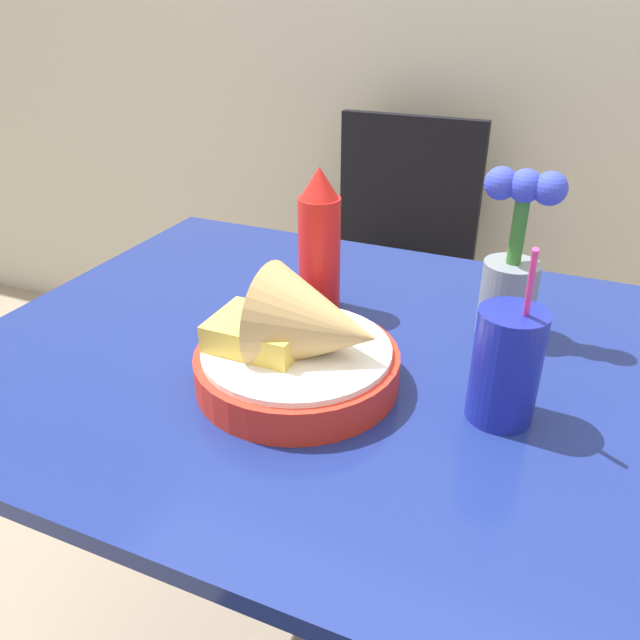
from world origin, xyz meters
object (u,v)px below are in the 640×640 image
object	(u,v)px
food_basket	(304,348)
ketchup_bottle	(319,243)
flower_vase	(512,268)
drink_cup	(505,369)
chair_far_window	(396,259)

from	to	relation	value
food_basket	ketchup_bottle	size ratio (longest dim) A/B	1.15
food_basket	flower_vase	size ratio (longest dim) A/B	1.07
food_basket	ketchup_bottle	world-z (taller)	ketchup_bottle
food_basket	drink_cup	xyz separation A→B (m)	(0.24, 0.03, 0.01)
drink_cup	flower_vase	xyz separation A→B (m)	(-0.03, 0.21, 0.04)
chair_far_window	flower_vase	world-z (taller)	flower_vase
ketchup_bottle	chair_far_window	bearing A→B (deg)	96.94
food_basket	flower_vase	world-z (taller)	flower_vase
chair_far_window	food_basket	distance (m)	1.02
ketchup_bottle	drink_cup	size ratio (longest dim) A/B	1.00
ketchup_bottle	flower_vase	world-z (taller)	flower_vase
flower_vase	drink_cup	bearing A→B (deg)	-82.36
ketchup_bottle	flower_vase	xyz separation A→B (m)	(0.29, 0.03, -0.01)
chair_far_window	ketchup_bottle	xyz separation A→B (m)	(0.09, -0.75, 0.33)
ketchup_bottle	drink_cup	world-z (taller)	same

